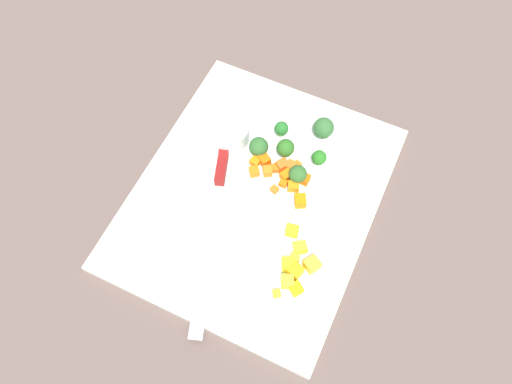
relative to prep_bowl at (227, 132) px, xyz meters
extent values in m
plane|color=brown|center=(0.08, 0.09, -0.03)|extent=(4.00, 4.00, 0.00)
cube|color=white|center=(0.08, 0.09, -0.02)|extent=(0.45, 0.38, 0.01)
cylinder|color=white|center=(0.00, 0.00, 0.00)|extent=(0.08, 0.08, 0.04)
cube|color=silver|center=(0.25, 0.08, -0.02)|extent=(0.16, 0.07, 0.00)
cube|color=maroon|center=(0.06, 0.02, -0.01)|extent=(0.07, 0.04, 0.02)
cube|color=orange|center=(0.02, 0.08, -0.01)|extent=(0.02, 0.02, 0.02)
cube|color=orange|center=(0.03, 0.07, -0.01)|extent=(0.02, 0.02, 0.01)
cube|color=orange|center=(0.03, 0.12, -0.01)|extent=(0.02, 0.02, 0.01)
cube|color=orange|center=(0.02, 0.11, -0.01)|extent=(0.02, 0.02, 0.02)
cube|color=orange|center=(0.02, 0.10, -0.01)|extent=(0.02, 0.02, 0.01)
cube|color=orange|center=(0.03, 0.09, -0.01)|extent=(0.02, 0.02, 0.01)
cube|color=#F8640A|center=(0.02, 0.15, -0.01)|extent=(0.02, 0.02, 0.02)
cube|color=orange|center=(0.06, 0.12, -0.01)|extent=(0.01, 0.01, 0.01)
cube|color=orange|center=(0.01, 0.12, -0.01)|extent=(0.02, 0.02, 0.02)
cube|color=orange|center=(0.04, 0.14, -0.01)|extent=(0.02, 0.02, 0.01)
cube|color=orange|center=(0.04, 0.12, -0.01)|extent=(0.01, 0.01, 0.01)
cube|color=orange|center=(0.06, 0.16, -0.01)|extent=(0.03, 0.02, 0.02)
cube|color=orange|center=(0.05, 0.07, -0.01)|extent=(0.02, 0.02, 0.01)
cube|color=orange|center=(0.00, 0.13, -0.01)|extent=(0.01, 0.02, 0.01)
cube|color=yellow|center=(0.14, 0.19, -0.01)|extent=(0.03, 0.03, 0.02)
cube|color=yellow|center=(0.17, 0.19, -0.01)|extent=(0.03, 0.03, 0.02)
cube|color=yellow|center=(0.20, 0.21, -0.01)|extent=(0.02, 0.02, 0.02)
cube|color=yellow|center=(0.17, 0.20, -0.01)|extent=(0.02, 0.02, 0.02)
cube|color=yellow|center=(0.15, 0.19, -0.01)|extent=(0.02, 0.02, 0.01)
cube|color=yellow|center=(0.19, 0.20, -0.01)|extent=(0.02, 0.02, 0.02)
cube|color=yellow|center=(0.22, 0.19, -0.01)|extent=(0.02, 0.02, 0.01)
cube|color=yellow|center=(0.12, 0.17, -0.01)|extent=(0.02, 0.02, 0.01)
cube|color=yellow|center=(0.15, 0.22, -0.01)|extent=(0.03, 0.03, 0.02)
cylinder|color=#94C062|center=(-0.01, 0.10, -0.01)|extent=(0.01, 0.01, 0.02)
sphere|color=#2F6B22|center=(-0.01, 0.10, 0.00)|extent=(0.03, 0.03, 0.03)
cylinder|color=#8DB85E|center=(0.02, 0.14, -0.01)|extent=(0.01, 0.01, 0.01)
sphere|color=#33652A|center=(0.02, 0.14, 0.00)|extent=(0.03, 0.03, 0.03)
cylinder|color=#84C357|center=(-0.04, 0.08, -0.01)|extent=(0.01, 0.01, 0.01)
sphere|color=#277029|center=(-0.04, 0.08, 0.00)|extent=(0.02, 0.02, 0.02)
cylinder|color=#8DBA69|center=(-0.02, 0.16, -0.01)|extent=(0.01, 0.01, 0.01)
sphere|color=#287621|center=(-0.02, 0.16, 0.00)|extent=(0.02, 0.02, 0.02)
cylinder|color=#86BE55|center=(-0.08, 0.15, -0.01)|extent=(0.01, 0.01, 0.01)
sphere|color=#346933|center=(-0.08, 0.15, 0.00)|extent=(0.04, 0.04, 0.04)
cylinder|color=#95B255|center=(0.00, 0.06, -0.01)|extent=(0.01, 0.01, 0.01)
sphere|color=#32672D|center=(0.00, 0.06, 0.00)|extent=(0.03, 0.03, 0.03)
camera|label=1|loc=(0.41, 0.25, 0.72)|focal=35.38mm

